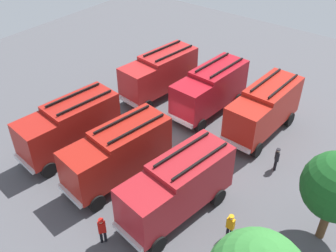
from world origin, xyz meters
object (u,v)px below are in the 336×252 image
object	(u,v)px
fire_truck_0	(160,73)
fire_truck_4	(264,108)
firefighter_2	(277,158)
fire_truck_5	(177,186)
traffic_cone_0	(200,86)
firefighter_3	(202,80)
firefighter_1	(244,103)
firefighter_0	(102,229)
fire_truck_3	(118,152)
fire_truck_2	(210,89)
firefighter_4	(230,226)
fire_truck_1	(70,125)

from	to	relation	value
fire_truck_0	fire_truck_4	distance (m)	9.43
firefighter_2	fire_truck_5	bearing A→B (deg)	-139.45
fire_truck_4	traffic_cone_0	world-z (taller)	fire_truck_4
firefighter_3	firefighter_2	bearing A→B (deg)	-2.55
fire_truck_4	firefighter_1	xyz separation A→B (m)	(-1.41, -2.25, -1.13)
firefighter_0	traffic_cone_0	size ratio (longest dim) A/B	2.95
fire_truck_5	traffic_cone_0	xyz separation A→B (m)	(-12.85, -7.02, -1.85)
firefighter_1	firefighter_0	bearing A→B (deg)	-32.15
fire_truck_5	firefighter_2	size ratio (longest dim) A/B	4.38
fire_truck_3	fire_truck_5	xyz separation A→B (m)	(0.09, 4.66, 0.00)
fire_truck_2	traffic_cone_0	bearing A→B (deg)	-131.21
fire_truck_4	firefighter_0	xyz separation A→B (m)	(14.30, -2.15, -1.16)
firefighter_1	firefighter_4	size ratio (longest dim) A/B	1.04
firefighter_1	fire_truck_5	bearing A→B (deg)	-22.69
firefighter_1	firefighter_2	bearing A→B (deg)	14.56
fire_truck_5	firefighter_3	world-z (taller)	fire_truck_5
firefighter_4	fire_truck_0	bearing A→B (deg)	-126.32
fire_truck_4	fire_truck_5	bearing A→B (deg)	1.59
firefighter_2	firefighter_3	world-z (taller)	firefighter_2
fire_truck_4	firefighter_0	bearing A→B (deg)	-5.62
firefighter_1	firefighter_3	distance (m)	5.00
firefighter_4	traffic_cone_0	world-z (taller)	firefighter_4
fire_truck_4	firefighter_2	distance (m)	4.30
firefighter_1	fire_truck_0	bearing A→B (deg)	-108.35
firefighter_0	traffic_cone_0	bearing A→B (deg)	-36.54
fire_truck_1	firefighter_2	bearing A→B (deg)	126.27
fire_truck_5	firefighter_1	distance (m)	11.84
fire_truck_2	fire_truck_5	world-z (taller)	same
fire_truck_3	fire_truck_4	bearing A→B (deg)	162.48
fire_truck_1	fire_truck_5	world-z (taller)	same
fire_truck_1	fire_truck_3	bearing A→B (deg)	96.05
firefighter_0	firefighter_4	bearing A→B (deg)	-103.19
fire_truck_3	fire_truck_0	bearing A→B (deg)	-146.69
fire_truck_1	fire_truck_3	xyz separation A→B (m)	(0.06, 4.62, 0.00)
fire_truck_3	firefighter_2	xyz separation A→B (m)	(-6.95, 7.57, -1.20)
fire_truck_0	firefighter_2	distance (m)	12.46
firefighter_3	traffic_cone_0	bearing A→B (deg)	-154.75
firefighter_3	fire_truck_0	bearing A→B (deg)	-99.38
fire_truck_4	firefighter_3	xyz separation A→B (m)	(-2.64, -7.09, -1.22)
firefighter_1	firefighter_3	size ratio (longest dim) A/B	1.09
firefighter_4	firefighter_0	bearing A→B (deg)	-49.02
fire_truck_1	fire_truck_4	xyz separation A→B (m)	(-10.05, 9.52, 0.00)
firefighter_1	firefighter_2	xyz separation A→B (m)	(4.57, 4.92, -0.07)
firefighter_3	firefighter_4	bearing A→B (deg)	-22.73
fire_truck_1	firefighter_0	world-z (taller)	fire_truck_1
fire_truck_1	traffic_cone_0	distance (m)	13.02
firefighter_2	firefighter_1	bearing A→B (deg)	110.05
fire_truck_0	fire_truck_2	world-z (taller)	same
fire_truck_0	fire_truck_4	world-z (taller)	same
fire_truck_0	firefighter_0	world-z (taller)	fire_truck_0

